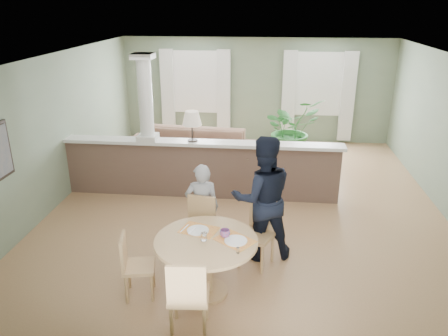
# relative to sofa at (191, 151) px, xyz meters

# --- Properties ---
(ground) EXTENTS (8.00, 8.00, 0.00)m
(ground) POSITION_rel_sofa_xyz_m (1.34, -1.61, -0.43)
(ground) COLOR tan
(ground) RESTS_ON ground
(room_shell) EXTENTS (7.02, 8.02, 2.71)m
(room_shell) POSITION_rel_sofa_xyz_m (1.31, -0.98, 1.38)
(room_shell) COLOR gray
(room_shell) RESTS_ON ground
(pony_wall) EXTENTS (5.32, 0.38, 2.70)m
(pony_wall) POSITION_rel_sofa_xyz_m (0.36, -1.41, 0.27)
(pony_wall) COLOR brown
(pony_wall) RESTS_ON ground
(sofa) EXTENTS (3.06, 1.42, 0.87)m
(sofa) POSITION_rel_sofa_xyz_m (0.00, 0.00, 0.00)
(sofa) COLOR brown
(sofa) RESTS_ON ground
(houseplant) EXTENTS (1.74, 1.70, 1.47)m
(houseplant) POSITION_rel_sofa_xyz_m (2.23, 0.94, 0.30)
(houseplant) COLOR #2C6F2D
(houseplant) RESTS_ON ground
(dining_table) EXTENTS (1.30, 1.30, 0.89)m
(dining_table) POSITION_rel_sofa_xyz_m (0.98, -4.40, 0.19)
(dining_table) COLOR tan
(dining_table) RESTS_ON ground
(chair_far_boy) EXTENTS (0.50, 0.50, 0.96)m
(chair_far_boy) POSITION_rel_sofa_xyz_m (0.76, -3.61, 0.09)
(chair_far_boy) COLOR tan
(chair_far_boy) RESTS_ON ground
(chair_far_man) EXTENTS (0.58, 0.58, 0.97)m
(chair_far_man) POSITION_rel_sofa_xyz_m (1.61, -3.60, 0.10)
(chair_far_man) COLOR tan
(chair_far_man) RESTS_ON ground
(chair_near) EXTENTS (0.48, 0.48, 0.99)m
(chair_near) POSITION_rel_sofa_xyz_m (0.88, -5.18, 0.11)
(chair_near) COLOR tan
(chair_near) RESTS_ON ground
(chair_side) EXTENTS (0.46, 0.46, 0.86)m
(chair_side) POSITION_rel_sofa_xyz_m (0.06, -4.54, 0.04)
(chair_side) COLOR tan
(chair_side) RESTS_ON ground
(child_person) EXTENTS (0.54, 0.39, 1.38)m
(child_person) POSITION_rel_sofa_xyz_m (0.76, -3.33, 0.26)
(child_person) COLOR gray
(child_person) RESTS_ON ground
(man_person) EXTENTS (1.04, 0.89, 1.85)m
(man_person) POSITION_rel_sofa_xyz_m (1.65, -3.41, 0.49)
(man_person) COLOR black
(man_person) RESTS_ON ground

